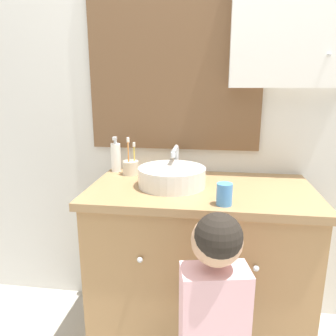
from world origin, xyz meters
name	(u,v)px	position (x,y,z in m)	size (l,w,h in m)	color
wall_back	(209,88)	(0.02, 0.62, 1.28)	(3.20, 0.18, 2.50)	silver
vanity_counter	(199,267)	(0.00, 0.31, 0.42)	(1.04, 0.58, 0.84)	#A37A4C
sink_basin	(172,176)	(-0.14, 0.32, 0.88)	(0.32, 0.36, 0.16)	silver
toothbrush_holder	(131,167)	(-0.38, 0.48, 0.88)	(0.09, 0.09, 0.20)	beige
soap_dispenser	(116,157)	(-0.47, 0.53, 0.92)	(0.05, 0.05, 0.19)	white
child_figure	(214,321)	(0.07, -0.21, 0.54)	(0.24, 0.47, 0.93)	slate
drinking_cup	(224,194)	(0.10, 0.10, 0.88)	(0.06, 0.06, 0.09)	#4789D1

